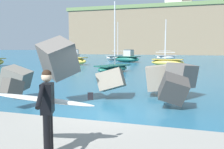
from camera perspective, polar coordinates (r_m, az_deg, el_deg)
name	(u,v)px	position (r m, az deg, el deg)	size (l,w,h in m)	color
ground_plane	(103,112)	(9.49, -2.00, -8.71)	(400.00, 400.00, 0.00)	#235B7A
breakwater_jetty	(175,81)	(10.08, 14.21, -1.41)	(31.32, 7.03, 3.28)	#3D3A38
surfer_with_board	(47,105)	(5.26, -14.74, -6.82)	(2.08, 1.44, 1.78)	black
boat_near_left	(116,57)	(48.44, 1.01, 3.95)	(4.42, 4.33, 7.34)	beige
boat_near_centre	(167,62)	(33.81, 12.63, 2.83)	(4.41, 1.90, 6.11)	#EAC64C
boat_mid_centre	(113,68)	(24.42, 0.20, 1.53)	(3.08, 4.60, 6.90)	#1E6656
boat_mid_right	(127,58)	(41.67, 3.50, 3.80)	(4.94, 3.27, 2.09)	#1E6656
boat_far_left	(75,56)	(54.04, -8.40, 4.30)	(3.26, 6.19, 2.06)	beige
boat_far_centre	(71,60)	(35.88, -9.47, 3.41)	(5.74, 3.16, 2.18)	#EAC64C
boat_far_right	(166,57)	(51.56, 12.33, 3.94)	(4.62, 4.17, 5.78)	white
headland_bluff	(174,32)	(98.73, 14.10, 9.52)	(74.92, 31.00, 16.78)	#847056
station_building_west	(185,7)	(109.26, 16.36, 14.73)	(5.93, 5.70, 4.50)	beige
station_building_central	(173,4)	(100.27, 13.92, 15.43)	(6.43, 4.37, 3.95)	silver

